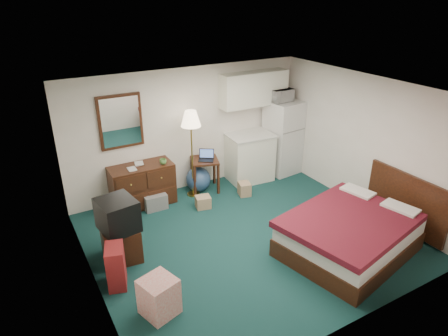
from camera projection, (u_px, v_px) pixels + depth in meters
floor at (247, 237)px, 6.77m from camera, size 5.00×4.50×0.01m
ceiling at (251, 92)px, 5.74m from camera, size 5.00×4.50×0.01m
walls at (249, 171)px, 6.26m from camera, size 5.01×4.51×2.50m
mirror at (120, 122)px, 7.23m from camera, size 0.80×0.06×1.00m
upper_cabinets at (254, 89)px, 8.26m from camera, size 1.50×0.35×0.70m
headboard at (406, 202)px, 6.76m from camera, size 0.06×1.56×1.00m
dresser at (142, 185)px, 7.66m from camera, size 1.20×0.55×0.81m
floor_lamp at (192, 155)px, 7.80m from camera, size 0.44×0.44×1.77m
desk at (205, 174)px, 8.25m from camera, size 0.68×0.68×0.68m
exercise_ball at (198, 179)px, 8.24m from camera, size 0.54×0.54×0.51m
kitchen_counter at (249, 157)px, 8.65m from camera, size 0.97×0.77×1.01m
fridge at (282, 137)px, 8.88m from camera, size 0.74×0.74×1.64m
bed at (349, 235)px, 6.28m from camera, size 2.28×1.94×0.64m
tv_stand at (121, 242)px, 6.18m from camera, size 0.59×0.64×0.54m
suitcase at (116, 266)px, 5.57m from camera, size 0.35×0.45×0.63m
retail_box at (159, 297)px, 5.11m from camera, size 0.52×0.52×0.52m
file_bin at (155, 201)px, 7.62m from camera, size 0.43×0.32×0.30m
cardboard_box_a at (203, 202)px, 7.65m from camera, size 0.32×0.29×0.23m
cardboard_box_b at (244, 189)px, 8.11m from camera, size 0.29×0.32×0.27m
laptop at (206, 156)px, 8.01m from camera, size 0.38×0.37×0.21m
crt_tv at (117, 215)px, 5.93m from camera, size 0.61×0.65×0.49m
microwave at (281, 94)px, 8.45m from camera, size 0.51×0.30×0.33m
book_a at (127, 165)px, 7.26m from camera, size 0.15×0.02×0.21m
book_b at (134, 159)px, 7.50m from camera, size 0.16×0.05×0.21m
mug at (163, 161)px, 7.53m from camera, size 0.14×0.11×0.13m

